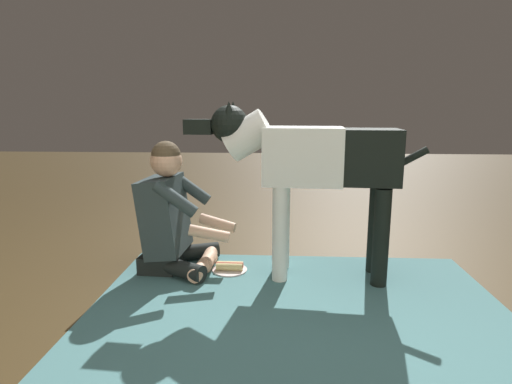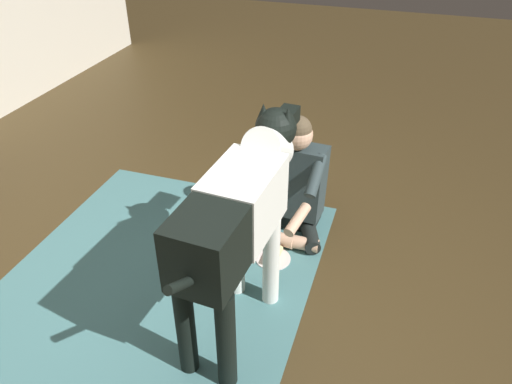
# 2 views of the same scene
# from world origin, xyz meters

# --- Properties ---
(ground_plane) EXTENTS (15.37, 15.37, 0.00)m
(ground_plane) POSITION_xyz_m (0.00, 0.00, 0.00)
(ground_plane) COLOR #3D2F18
(area_rug) EXTENTS (2.32, 1.92, 0.01)m
(area_rug) POSITION_xyz_m (0.03, 0.40, 0.00)
(area_rug) COLOR #437274
(area_rug) RESTS_ON ground
(person_sitting_on_floor) EXTENTS (0.65, 0.58, 0.88)m
(person_sitting_on_floor) POSITION_xyz_m (0.87, -0.29, 0.36)
(person_sitting_on_floor) COLOR black
(person_sitting_on_floor) RESTS_ON ground
(large_dog) EXTENTS (1.53, 0.37, 1.14)m
(large_dog) POSITION_xyz_m (-0.06, -0.22, 0.75)
(large_dog) COLOR white
(large_dog) RESTS_ON ground
(hot_dog_on_plate) EXTENTS (0.24, 0.24, 0.06)m
(hot_dog_on_plate) POSITION_xyz_m (0.47, -0.26, 0.03)
(hot_dog_on_plate) COLOR silver
(hot_dog_on_plate) RESTS_ON ground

